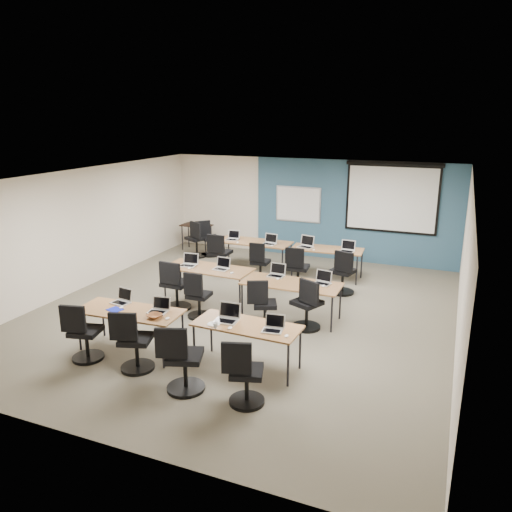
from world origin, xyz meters
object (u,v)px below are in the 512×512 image
at_px(task_chair_0, 83,337).
at_px(laptop_11, 347,249).
at_px(task_chair_4, 175,289).
at_px(spare_chair_a, 209,241).
at_px(task_chair_9, 259,265).
at_px(projector_screen, 392,194).
at_px(task_chair_11, 343,276).
at_px(task_chair_5, 198,299).
at_px(spare_chair_b, 196,242).
at_px(task_chair_6, 263,308).
at_px(utility_table, 196,228).
at_px(training_table_back_right, 327,251).
at_px(laptop_1, 159,308).
at_px(training_table_front_left, 129,313).
at_px(task_chair_3, 244,378).
at_px(task_chair_8, 219,257).
at_px(whiteboard, 298,204).
at_px(laptop_7, 323,281).
at_px(laptop_5, 222,266).
at_px(training_table_mid_right, 291,285).
at_px(laptop_10, 306,244).
at_px(laptop_6, 277,273).
at_px(training_table_front_right, 247,328).
at_px(task_chair_10, 297,272).
at_px(laptop_2, 227,317).
at_px(laptop_3, 273,327).
at_px(laptop_0, 122,299).
at_px(training_table_back_left, 254,243).
at_px(laptop_4, 189,263).
at_px(task_chair_1, 133,346).
at_px(laptop_9, 270,242).
at_px(training_table_mid_left, 208,270).

bearing_deg(task_chair_0, laptop_11, 48.05).
height_order(task_chair_4, spare_chair_a, task_chair_4).
height_order(task_chair_9, spare_chair_a, spare_chair_a).
distance_m(projector_screen, task_chair_11, 3.06).
relative_size(task_chair_5, spare_chair_b, 0.93).
bearing_deg(laptop_11, task_chair_6, -99.89).
relative_size(task_chair_11, utility_table, 1.15).
distance_m(training_table_back_right, laptop_1, 5.17).
distance_m(training_table_front_left, task_chair_0, 0.80).
bearing_deg(task_chair_6, task_chair_3, -98.18).
relative_size(task_chair_8, spare_chair_a, 1.03).
height_order(whiteboard, laptop_7, whiteboard).
height_order(laptop_5, task_chair_6, laptop_5).
bearing_deg(training_table_front_left, training_table_mid_right, 45.72).
relative_size(laptop_5, laptop_10, 0.87).
height_order(laptop_6, task_chair_11, task_chair_11).
bearing_deg(training_table_front_right, laptop_6, 101.44).
xyz_separation_m(laptop_5, task_chair_10, (1.21, 1.38, -0.38)).
height_order(training_table_mid_right, laptop_7, laptop_7).
bearing_deg(laptop_1, laptop_2, -2.66).
height_order(training_table_back_right, laptop_5, laptop_5).
bearing_deg(task_chair_11, task_chair_4, -129.09).
distance_m(training_table_front_left, training_table_mid_right, 3.10).
xyz_separation_m(laptop_6, laptop_11, (0.90, 2.39, 0.00)).
bearing_deg(training_table_mid_right, laptop_5, 169.71).
bearing_deg(task_chair_8, laptop_1, -76.79).
bearing_deg(spare_chair_a, training_table_back_right, -56.35).
xyz_separation_m(laptop_11, task_chair_11, (0.12, -0.93, -0.37)).
relative_size(task_chair_10, spare_chair_b, 0.98).
xyz_separation_m(laptop_3, task_chair_9, (-1.88, 4.10, -0.40)).
distance_m(projector_screen, laptop_0, 7.46).
bearing_deg(training_table_back_right, task_chair_0, -118.11).
height_order(training_table_back_left, laptop_1, laptop_1).
relative_size(laptop_1, laptop_2, 0.85).
height_order(laptop_3, laptop_4, laptop_4).
bearing_deg(task_chair_1, laptop_9, 70.98).
height_order(training_table_mid_left, laptop_6, laptop_6).
distance_m(laptop_3, task_chair_6, 1.77).
distance_m(training_table_back_left, laptop_9, 0.48).
height_order(laptop_4, task_chair_9, laptop_4).
height_order(laptop_1, task_chair_9, laptop_1).
distance_m(laptop_3, laptop_10, 4.96).
bearing_deg(laptop_5, laptop_0, -103.05).
relative_size(training_table_back_right, laptop_0, 5.45).
bearing_deg(laptop_11, projector_screen, 70.96).
height_order(laptop_5, task_chair_11, task_chair_11).
relative_size(task_chair_5, laptop_9, 2.89).
xyz_separation_m(whiteboard, task_chair_8, (-1.26, -2.39, -1.02)).
height_order(laptop_2, laptop_5, laptop_2).
distance_m(training_table_mid_left, task_chair_0, 3.24).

